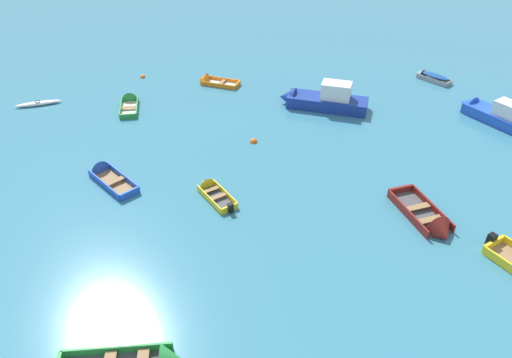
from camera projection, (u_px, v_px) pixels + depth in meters
The scene contains 11 objects.
rowboat_green_far_back at pixel (130, 102), 34.60m from camera, with size 1.44×3.38×1.06m.
motor_launch_blue_outer_left at pixel (494, 113), 32.33m from camera, with size 3.90×5.28×1.90m.
rowboat_yellow_midfield_right at pixel (211, 190), 25.80m from camera, with size 2.28×3.00×0.93m.
kayak_white_back_row_right at pixel (38, 103), 34.47m from camera, with size 3.16×1.26×0.30m.
rowboat_orange_cluster_outer at pixel (210, 81), 37.68m from camera, with size 3.45×2.34×1.10m.
rowboat_grey_cluster_inner at pixel (429, 76), 38.22m from camera, with size 2.50×2.90×0.85m.
motor_launch_deep_blue_distant_center at pixel (322, 99), 33.91m from camera, with size 6.37×3.63×2.25m.
rowboat_maroon_foreground_center at pixel (433, 224), 23.43m from camera, with size 2.43×4.36×1.39m.
rowboat_blue_near_camera at pixel (104, 174), 27.06m from camera, with size 3.34×3.69×1.11m.
mooring_buoy_far_field at pixel (254, 142), 30.29m from camera, with size 0.48×0.48×0.48m, color orange.
mooring_buoy_central at pixel (143, 77), 38.69m from camera, with size 0.42×0.42×0.42m, color orange.
Camera 1 is at (-1.45, -2.58, 15.33)m, focal length 34.03 mm.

